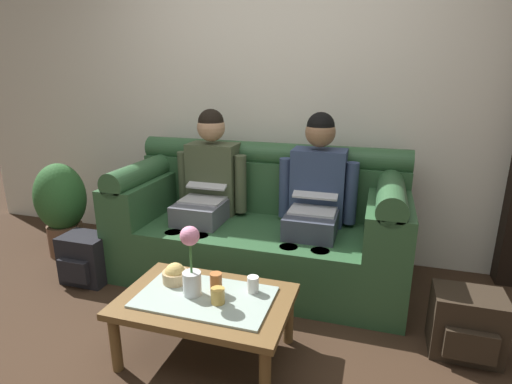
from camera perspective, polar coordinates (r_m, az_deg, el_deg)
name	(u,v)px	position (r m, az deg, el deg)	size (l,w,h in m)	color
ground_plane	(194,376)	(2.27, -8.81, -24.34)	(14.00, 14.00, 0.00)	#382619
back_wall_patterned	(279,76)	(3.32, 3.31, 16.05)	(6.00, 0.12, 2.90)	silver
couch	(260,227)	(3.02, 0.52, -4.91)	(2.08, 0.88, 0.96)	#2D5633
person_left	(208,186)	(3.06, -6.82, 0.90)	(0.56, 0.67, 1.22)	#595B66
person_right	(316,195)	(2.84, 8.42, -0.42)	(0.56, 0.67, 1.22)	#383D4C
coffee_table	(205,305)	(2.21, -7.17, -15.55)	(0.89, 0.58, 0.36)	brown
flower_vase	(191,262)	(2.12, -9.17, -9.80)	(0.10, 0.10, 0.38)	silver
snack_bowl	(175,275)	(2.32, -11.36, -11.38)	(0.14, 0.14, 0.11)	tan
cup_near_left	(216,283)	(2.18, -5.66, -12.70)	(0.06, 0.06, 0.11)	#B26633
cup_near_right	(253,284)	(2.18, -0.43, -12.94)	(0.06, 0.06, 0.09)	white
cup_far_center	(218,296)	(2.10, -5.43, -14.39)	(0.07, 0.07, 0.08)	gold
backpack_left	(86,259)	(3.22, -22.90, -8.70)	(0.33, 0.29, 0.36)	black
backpack_right	(466,324)	(2.55, 27.58, -16.27)	(0.36, 0.30, 0.36)	#2D2319
potted_plant	(61,205)	(3.68, -25.81, -1.68)	(0.40, 0.40, 0.78)	brown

